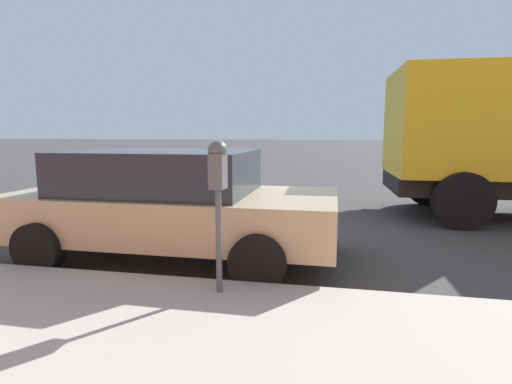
# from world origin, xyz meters

# --- Properties ---
(ground_plane) EXTENTS (220.00, 220.00, 0.00)m
(ground_plane) POSITION_xyz_m (0.00, 0.00, 0.00)
(ground_plane) COLOR #3D3A3A
(parking_meter) EXTENTS (0.21, 0.19, 1.51)m
(parking_meter) POSITION_xyz_m (-2.52, -0.77, 1.29)
(parking_meter) COLOR #4C5156
(parking_meter) RESTS_ON sidewalk
(car_tan) EXTENTS (2.16, 4.44, 1.48)m
(car_tan) POSITION_xyz_m (-1.11, 0.35, 0.78)
(car_tan) COLOR tan
(car_tan) RESTS_ON ground_plane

